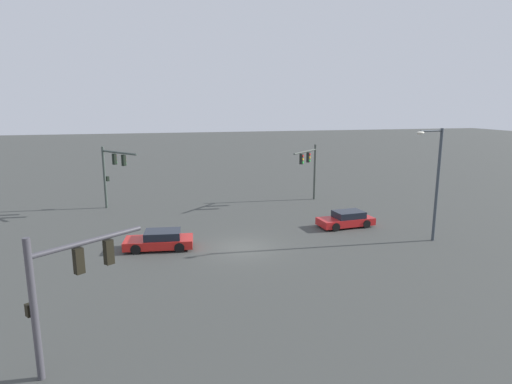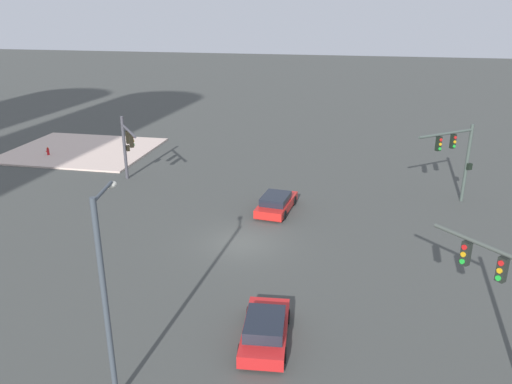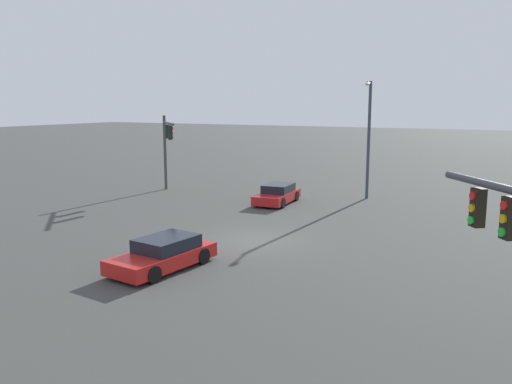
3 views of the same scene
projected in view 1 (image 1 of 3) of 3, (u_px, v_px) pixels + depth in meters
The scene contains 7 objects.
ground_plane at pixel (243, 248), 28.17m from camera, with size 234.55×234.55×0.00m, color #3E403D.
traffic_signal_near_corner at pixel (63, 279), 14.95m from camera, with size 2.79×3.86×5.08m.
traffic_signal_opposite_side at pixel (112, 168), 37.62m from camera, with size 4.15×3.18×5.59m.
traffic_signal_cross_street at pixel (310, 163), 40.79m from camera, with size 3.39×3.43×5.43m.
streetlamp_curved_arm at pixel (435, 177), 28.74m from camera, with size 0.59×2.23×7.72m.
sedan_car_approaching at pixel (346, 219), 32.97m from camera, with size 2.18×4.39×1.21m.
sedan_car_waiting_far at pixel (160, 240), 27.92m from camera, with size 2.38×4.56×1.21m.
Camera 1 is at (26.27, -5.59, 9.31)m, focal length 30.06 mm.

